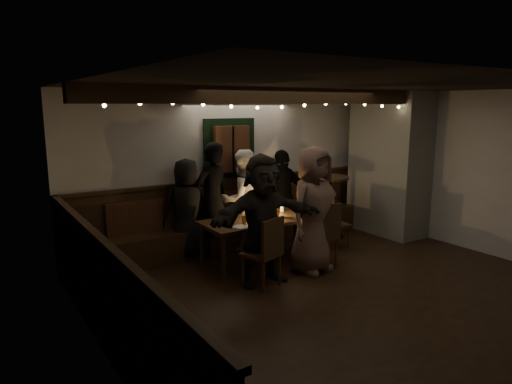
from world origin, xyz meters
TOP-DOWN VIEW (x-y plane):
  - room at (1.07, 1.42)m, footprint 6.02×5.01m
  - dining_table at (-0.22, 1.40)m, footprint 1.90×0.81m
  - chair_near_left at (-0.76, 0.52)m, footprint 0.53×0.53m
  - chair_near_right at (0.34, 0.67)m, footprint 0.51×0.51m
  - chair_end at (1.09, 1.31)m, footprint 0.42×0.42m
  - high_top at (1.50, 1.85)m, footprint 0.70×0.70m
  - person_a at (-1.12, 2.18)m, footprint 0.89×0.72m
  - person_b at (-0.73, 2.09)m, footprint 0.75×0.58m
  - person_c at (-0.18, 2.08)m, footprint 0.83×0.65m
  - person_d at (0.09, 2.05)m, footprint 1.09×0.83m
  - person_e at (0.68, 2.12)m, footprint 0.98×0.48m
  - person_f at (-0.70, 0.70)m, footprint 1.65×0.62m
  - person_g at (0.14, 0.67)m, footprint 0.99×0.75m

SIDE VIEW (x-z plane):
  - chair_end at x=1.09m, z-range 0.05..0.92m
  - chair_near_left at x=-0.76m, z-range 0.06..1.00m
  - chair_near_right at x=0.34m, z-range 0.06..1.04m
  - dining_table at x=-0.22m, z-range 0.21..1.03m
  - high_top at x=1.50m, z-range 0.15..1.27m
  - person_d at x=0.09m, z-range 0.00..1.48m
  - person_a at x=-1.12m, z-range 0.00..1.57m
  - person_e at x=0.68m, z-range 0.00..1.61m
  - person_c at x=-0.18m, z-range 0.00..1.66m
  - person_f at x=-0.70m, z-range 0.00..1.75m
  - person_b at x=-0.73m, z-range 0.00..1.81m
  - person_g at x=0.14m, z-range 0.00..1.81m
  - room at x=1.07m, z-range -0.24..2.38m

